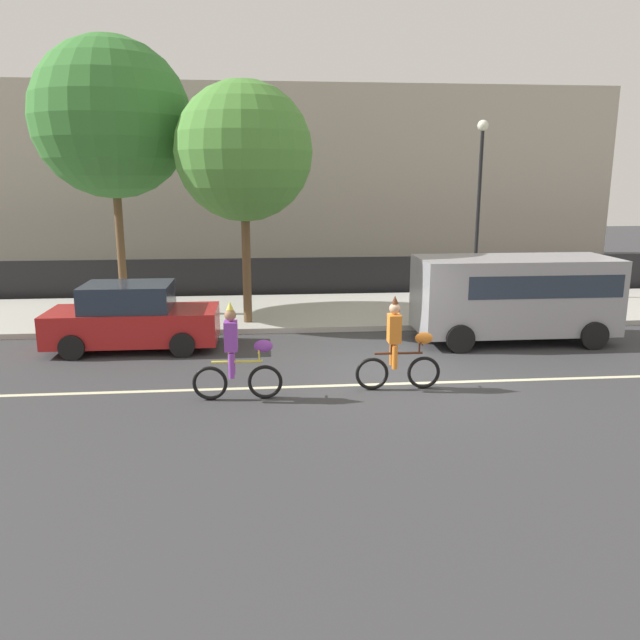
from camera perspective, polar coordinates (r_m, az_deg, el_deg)
The scene contains 12 objects.
ground_plane at distance 13.55m, azimuth 7.39°, elevation -5.11°, with size 80.00×80.00×0.00m, color #38383A.
road_centre_line at distance 13.09m, azimuth 7.87°, elevation -5.77°, with size 36.00×0.14×0.01m, color beige.
sidewalk_curb at distance 19.71m, azimuth 3.29°, elevation 0.90°, with size 60.00×5.00×0.15m, color #ADAAA3.
fence_line at distance 22.42m, azimuth 2.21°, elevation 4.00°, with size 40.00×0.08×1.40m, color black.
building_backdrop at distance 30.59m, azimuth -3.05°, elevation 12.52°, with size 28.00×8.00×7.95m, color #B2A899.
parade_cyclist_purple at distance 11.93m, azimuth -7.54°, elevation -3.38°, with size 1.72×0.50×1.92m.
parade_cyclist_orange at distance 12.50m, azimuth 7.27°, elevation -2.63°, with size 1.72×0.50×1.92m.
parked_van_grey at distance 16.84m, azimuth 17.55°, elevation 2.43°, with size 5.00×2.22×2.18m.
parked_car_red at distance 16.05m, azimuth -16.78°, elevation 0.16°, with size 4.10×1.92×1.64m.
street_lamp_post at distance 21.99m, azimuth 14.40°, elevation 12.04°, with size 0.36×0.36×5.86m.
street_tree_near_lamp at distance 17.45m, azimuth -7.00°, elevation 15.00°, with size 3.73×3.73×6.56m.
street_tree_far_corner at distance 19.54m, azimuth -18.52°, elevation 17.05°, with size 4.49×4.49×7.90m.
Camera 1 is at (-2.92, -12.56, 4.16)m, focal length 35.00 mm.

